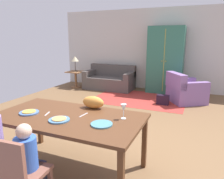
% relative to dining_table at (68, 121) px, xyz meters
% --- Properties ---
extents(ground_plane, '(7.21, 6.61, 0.02)m').
position_rel_dining_table_xyz_m(ground_plane, '(0.16, 1.83, -0.70)').
color(ground_plane, brown).
extents(back_wall, '(7.21, 0.10, 2.70)m').
position_rel_dining_table_xyz_m(back_wall, '(0.16, 5.19, 0.66)').
color(back_wall, beige).
rests_on(back_wall, ground_plane).
extents(dining_table, '(1.90, 1.01, 0.76)m').
position_rel_dining_table_xyz_m(dining_table, '(0.00, 0.00, 0.00)').
color(dining_table, '#52301B').
rests_on(dining_table, ground_plane).
extents(plate_near_man, '(0.25, 0.25, 0.02)m').
position_rel_dining_table_xyz_m(plate_near_man, '(-0.52, -0.12, 0.07)').
color(plate_near_man, '#486EA5').
rests_on(plate_near_man, dining_table).
extents(pizza_near_man, '(0.17, 0.17, 0.01)m').
position_rel_dining_table_xyz_m(pizza_near_man, '(-0.52, -0.12, 0.09)').
color(pizza_near_man, gold).
rests_on(pizza_near_man, plate_near_man).
extents(plate_near_child, '(0.25, 0.25, 0.02)m').
position_rel_dining_table_xyz_m(plate_near_child, '(0.00, -0.18, 0.07)').
color(plate_near_child, teal).
rests_on(plate_near_child, dining_table).
extents(pizza_near_child, '(0.17, 0.17, 0.01)m').
position_rel_dining_table_xyz_m(pizza_near_child, '(0.00, -0.18, 0.09)').
color(pizza_near_child, '#E59F52').
rests_on(pizza_near_child, plate_near_child).
extents(plate_near_woman, '(0.25, 0.25, 0.02)m').
position_rel_dining_table_xyz_m(plate_near_woman, '(0.52, -0.10, 0.07)').
color(plate_near_woman, teal).
rests_on(plate_near_woman, dining_table).
extents(wine_glass, '(0.07, 0.07, 0.19)m').
position_rel_dining_table_xyz_m(wine_glass, '(0.68, 0.18, 0.20)').
color(wine_glass, silver).
rests_on(wine_glass, dining_table).
extents(fork, '(0.06, 0.15, 0.01)m').
position_rel_dining_table_xyz_m(fork, '(-0.29, -0.05, 0.07)').
color(fork, silver).
rests_on(fork, dining_table).
extents(knife, '(0.03, 0.17, 0.01)m').
position_rel_dining_table_xyz_m(knife, '(0.17, 0.10, 0.07)').
color(knife, silver).
rests_on(knife, dining_table).
extents(dining_chair_child, '(0.45, 0.45, 0.87)m').
position_rel_dining_table_xyz_m(dining_chair_child, '(0.01, -0.86, -0.20)').
color(dining_chair_child, brown).
rests_on(dining_chair_child, ground_plane).
extents(person_child, '(0.22, 0.29, 0.92)m').
position_rel_dining_table_xyz_m(person_child, '(-0.00, -0.69, -0.26)').
color(person_child, '#282C40').
rests_on(person_child, ground_plane).
extents(cat, '(0.32, 0.16, 0.17)m').
position_rel_dining_table_xyz_m(cat, '(0.15, 0.40, 0.15)').
color(cat, orange).
rests_on(cat, dining_table).
extents(area_rug, '(2.60, 1.80, 0.01)m').
position_rel_dining_table_xyz_m(area_rug, '(-0.11, 3.73, -0.69)').
color(area_rug, '#A9322B').
rests_on(area_rug, ground_plane).
extents(couch, '(1.69, 0.86, 0.82)m').
position_rel_dining_table_xyz_m(couch, '(-1.44, 4.59, -0.39)').
color(couch, '#4F4945').
rests_on(couch, ground_plane).
extents(armchair, '(1.19, 1.18, 0.82)m').
position_rel_dining_table_xyz_m(armchair, '(1.13, 3.90, -0.38)').
color(armchair, '#825F9C').
rests_on(armchair, ground_plane).
extents(armoire, '(1.10, 0.59, 2.10)m').
position_rel_dining_table_xyz_m(armoire, '(0.41, 4.80, 0.36)').
color(armoire, '#2F6A55').
rests_on(armoire, ground_plane).
extents(side_table, '(0.56, 0.56, 0.58)m').
position_rel_dining_table_xyz_m(side_table, '(-2.66, 4.33, -0.32)').
color(side_table, brown).
rests_on(side_table, ground_plane).
extents(table_lamp, '(0.26, 0.26, 0.54)m').
position_rel_dining_table_xyz_m(table_lamp, '(-2.66, 4.33, 0.31)').
color(table_lamp, '#453C36').
rests_on(table_lamp, side_table).
extents(handbag, '(0.32, 0.16, 0.26)m').
position_rel_dining_table_xyz_m(handbag, '(0.62, 3.43, -0.56)').
color(handbag, black).
rests_on(handbag, ground_plane).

